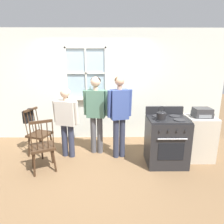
{
  "coord_description": "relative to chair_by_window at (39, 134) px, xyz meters",
  "views": [
    {
      "loc": [
        0.38,
        -3.56,
        1.99
      ],
      "look_at": [
        0.42,
        0.19,
        1.0
      ],
      "focal_mm": 32.0,
      "sensor_mm": 36.0,
      "label": 1
    }
  ],
  "objects": [
    {
      "name": "stove",
      "position": [
        2.6,
        -0.41,
        0.02
      ],
      "size": [
        0.74,
        0.68,
        1.08
      ],
      "color": "#232326",
      "rests_on": "ground_plane"
    },
    {
      "name": "chair_near_wall",
      "position": [
        0.29,
        -0.66,
        0.0
      ],
      "size": [
        0.55,
        0.54,
        1.0
      ],
      "rotation": [
        0.0,
        0.0,
        -2.71
      ],
      "color": "#3D2819",
      "rests_on": "ground_plane"
    },
    {
      "name": "person_elderly_left",
      "position": [
        0.63,
        -0.1,
        0.41
      ],
      "size": [
        0.56,
        0.32,
        1.44
      ],
      "rotation": [
        0.0,
        0.0,
        -0.3
      ],
      "color": "#2D3347",
      "rests_on": "ground_plane"
    },
    {
      "name": "handbag",
      "position": [
        -0.22,
        0.08,
        0.38
      ],
      "size": [
        0.23,
        0.24,
        0.31
      ],
      "color": "black",
      "rests_on": "chair_by_window"
    },
    {
      "name": "chair_by_window",
      "position": [
        0.0,
        0.0,
        0.0
      ],
      "size": [
        0.52,
        0.53,
        1.0
      ],
      "rotation": [
        0.0,
        0.0,
        1.22
      ],
      "color": "#3D2819",
      "rests_on": "ground_plane"
    },
    {
      "name": "side_counter",
      "position": [
        3.31,
        -0.23,
        -0.01
      ],
      "size": [
        0.55,
        0.5,
        0.9
      ],
      "color": "beige",
      "rests_on": "ground_plane"
    },
    {
      "name": "wall_back",
      "position": [
        1.14,
        0.98,
        0.87
      ],
      "size": [
        6.4,
        0.16,
        2.7
      ],
      "color": "silver",
      "rests_on": "ground_plane"
    },
    {
      "name": "person_adult_right",
      "position": [
        1.7,
        -0.13,
        0.54
      ],
      "size": [
        0.51,
        0.29,
        1.68
      ],
      "rotation": [
        0.0,
        0.0,
        0.26
      ],
      "color": "#2D3347",
      "rests_on": "ground_plane"
    },
    {
      "name": "potted_plant",
      "position": [
        1.02,
        0.89,
        0.67
      ],
      "size": [
        0.17,
        0.17,
        0.33
      ],
      "color": "#42474C",
      "rests_on": "wall_back"
    },
    {
      "name": "person_teen_center",
      "position": [
        1.22,
        0.07,
        0.55
      ],
      "size": [
        0.54,
        0.26,
        1.66
      ],
      "rotation": [
        0.0,
        0.0,
        -0.15
      ],
      "color": "#4C4C51",
      "rests_on": "ground_plane"
    },
    {
      "name": "kettle",
      "position": [
        2.43,
        -0.54,
        0.57
      ],
      "size": [
        0.21,
        0.17,
        0.25
      ],
      "color": "black",
      "rests_on": "stove"
    },
    {
      "name": "stereo",
      "position": [
        3.31,
        -0.25,
        0.53
      ],
      "size": [
        0.34,
        0.29,
        0.18
      ],
      "color": "#38383A",
      "rests_on": "side_counter"
    },
    {
      "name": "ground_plane",
      "position": [
        1.13,
        -0.42,
        -0.46
      ],
      "size": [
        16.0,
        16.0,
        0.0
      ],
      "primitive_type": "plane",
      "color": "brown"
    }
  ]
}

